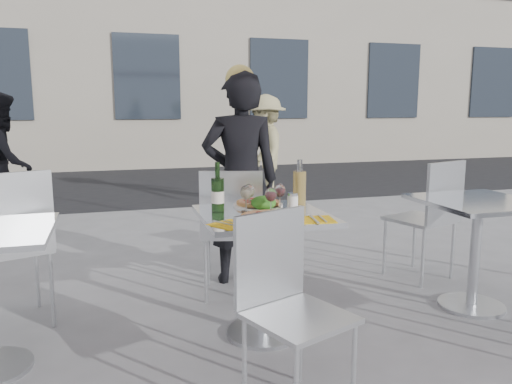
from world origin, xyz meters
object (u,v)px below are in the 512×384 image
object	(u,v)px
woman_diner	(241,179)
side_chair_rfar	(431,210)
chair_far	(231,223)
pizza_far	(258,203)
salad_plate	(264,204)
napkin_right	(317,219)
side_table_right	(477,231)
wine_bottle	(218,193)
side_chair_lfar	(11,237)
pizza_near	(271,217)
sugar_shaker	(293,202)
wineglass_white_a	(246,193)
napkin_left	(230,224)
carafe	(299,188)
wineglass_white_b	(249,192)
wineglass_red_b	(280,191)
chair_near	(285,293)
main_table	(263,248)
wineglass_red_a	(271,195)
pedestrian_a	(4,162)
pedestrian_b	(265,150)

from	to	relation	value
woman_diner	side_chair_rfar	bearing A→B (deg)	173.08
chair_far	pizza_far	size ratio (longest dim) A/B	3.03
salad_plate	napkin_right	xyz separation A→B (m)	(0.20, -0.33, -0.03)
side_table_right	woman_diner	bearing A→B (deg)	145.15
pizza_far	wine_bottle	size ratio (longest dim) A/B	1.05
side_chair_lfar	pizza_near	bearing A→B (deg)	135.90
side_chair_lfar	side_chair_rfar	bearing A→B (deg)	161.27
woman_diner	sugar_shaker	size ratio (longest dim) A/B	15.13
salad_plate	sugar_shaker	distance (m)	0.17
pizza_near	wineglass_white_a	distance (m)	0.25
woman_diner	napkin_left	world-z (taller)	woman_diner
side_chair_lfar	carafe	xyz separation A→B (m)	(1.71, -0.36, 0.28)
wineglass_white_b	wineglass_red_b	world-z (taller)	same
chair_near	wineglass_red_b	xyz separation A→B (m)	(0.23, 0.76, 0.33)
main_table	pizza_near	xyz separation A→B (m)	(-0.00, -0.15, 0.22)
sugar_shaker	wineglass_white_b	xyz separation A→B (m)	(-0.24, 0.09, 0.06)
wine_bottle	main_table	bearing A→B (deg)	-22.72
pizza_near	wineglass_red_a	size ratio (longest dim) A/B	2.16
woman_diner	napkin_right	size ratio (longest dim) A/B	7.86
pizza_far	sugar_shaker	world-z (taller)	sugar_shaker
sugar_shaker	wineglass_red_a	size ratio (longest dim) A/B	0.68
chair_near	wine_bottle	world-z (taller)	wine_bottle
main_table	wineglass_white_b	bearing A→B (deg)	114.47
pizza_near	wine_bottle	bearing A→B (deg)	134.02
pedestrian_a	wineglass_red_b	xyz separation A→B (m)	(2.09, -3.19, 0.10)
pizza_near	wineglass_red_b	bearing A→B (deg)	60.58
napkin_left	napkin_right	size ratio (longest dim) A/B	1.20
pizza_far	napkin_left	size ratio (longest dim) A/B	1.25
chair_near	side_chair_lfar	xyz separation A→B (m)	(-1.33, 1.17, 0.06)
wineglass_red_b	napkin_left	xyz separation A→B (m)	(-0.38, -0.30, -0.11)
chair_far	pedestrian_a	bearing A→B (deg)	-40.01
napkin_right	chair_near	bearing A→B (deg)	-118.59
side_chair_rfar	wineglass_red_b	size ratio (longest dim) A/B	6.06
pizza_far	wineglass_red_a	size ratio (longest dim) A/B	1.96
pizza_near	napkin_right	distance (m)	0.25
pedestrian_b	wineglass_white_a	xyz separation A→B (m)	(-1.32, -3.83, 0.09)
side_chair_lfar	wine_bottle	size ratio (longest dim) A/B	3.36
pizza_far	side_table_right	bearing A→B (deg)	-8.33
side_table_right	napkin_right	xyz separation A→B (m)	(-1.27, -0.25, 0.21)
side_chair_lfar	napkin_left	distance (m)	1.39
chair_far	pedestrian_a	xyz separation A→B (m)	(-1.92, 2.64, 0.21)
chair_far	salad_plate	distance (m)	0.59
pizza_near	wineglass_red_a	distance (m)	0.16
wine_bottle	wineglass_white_a	bearing A→B (deg)	-13.01
side_table_right	woman_diner	size ratio (longest dim) A/B	0.46
napkin_right	side_table_right	bearing A→B (deg)	20.01
wineglass_red_b	chair_far	bearing A→B (deg)	107.25
side_chair_rfar	pizza_near	size ratio (longest dim) A/B	2.80
pizza_near	wineglass_white_a	bearing A→B (deg)	111.42
wine_bottle	wineglass_white_a	size ratio (longest dim) A/B	1.87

